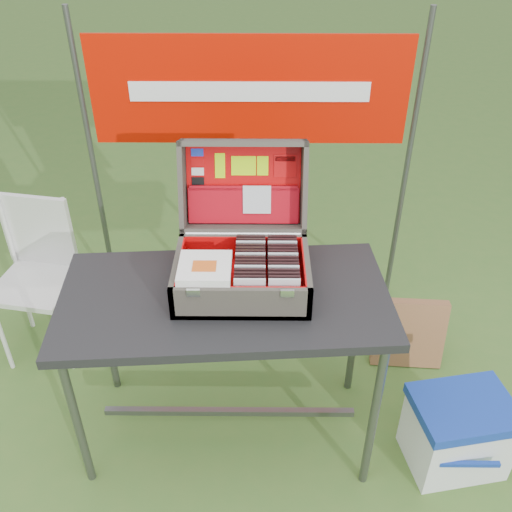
{
  "coord_description": "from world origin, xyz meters",
  "views": [
    {
      "loc": [
        0.06,
        -1.71,
        2.25
      ],
      "look_at": [
        0.04,
        0.1,
        0.99
      ],
      "focal_mm": 40.0,
      "sensor_mm": 36.0,
      "label": 1
    }
  ],
  "objects_px": {
    "cooler": "(457,432)",
    "cardboard_box": "(409,333)",
    "table": "(228,368)",
    "suitcase": "(242,231)",
    "chair": "(36,286)"
  },
  "relations": [
    {
      "from": "table",
      "to": "suitcase",
      "type": "relative_size",
      "value": 2.44
    },
    {
      "from": "table",
      "to": "chair",
      "type": "height_order",
      "value": "chair"
    },
    {
      "from": "suitcase",
      "to": "table",
      "type": "bearing_deg",
      "value": -125.93
    },
    {
      "from": "cooler",
      "to": "cardboard_box",
      "type": "height_order",
      "value": "cardboard_box"
    },
    {
      "from": "table",
      "to": "suitcase",
      "type": "height_order",
      "value": "suitcase"
    },
    {
      "from": "suitcase",
      "to": "chair",
      "type": "distance_m",
      "value": 1.35
    },
    {
      "from": "cooler",
      "to": "suitcase",
      "type": "bearing_deg",
      "value": 154.28
    },
    {
      "from": "chair",
      "to": "cardboard_box",
      "type": "xyz_separation_m",
      "value": [
        1.95,
        -0.09,
        -0.23
      ]
    },
    {
      "from": "cooler",
      "to": "cardboard_box",
      "type": "bearing_deg",
      "value": 87.07
    },
    {
      "from": "table",
      "to": "cooler",
      "type": "distance_m",
      "value": 1.05
    },
    {
      "from": "cooler",
      "to": "cardboard_box",
      "type": "distance_m",
      "value": 0.63
    },
    {
      "from": "chair",
      "to": "suitcase",
      "type": "bearing_deg",
      "value": -12.56
    },
    {
      "from": "table",
      "to": "cardboard_box",
      "type": "height_order",
      "value": "table"
    },
    {
      "from": "table",
      "to": "suitcase",
      "type": "distance_m",
      "value": 0.66
    },
    {
      "from": "suitcase",
      "to": "chair",
      "type": "xyz_separation_m",
      "value": [
        -1.1,
        0.46,
        -0.64
      ]
    }
  ]
}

